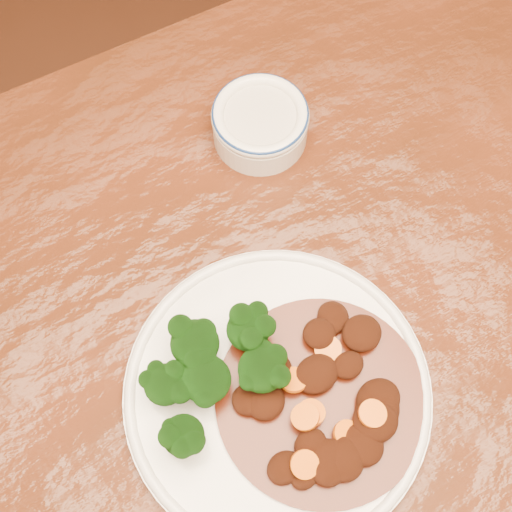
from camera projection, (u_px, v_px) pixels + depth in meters
ground at (294, 445)px, 1.43m from camera, size 4.00×4.00×0.00m
dining_table at (322, 358)px, 0.81m from camera, size 1.59×1.07×0.75m
dinner_plate at (277, 392)px, 0.71m from camera, size 0.31×0.31×0.02m
broccoli_florets at (213, 370)px, 0.68m from camera, size 0.15×0.11×0.05m
mince_stew at (332, 404)px, 0.69m from camera, size 0.21×0.21×0.03m
dip_bowl at (260, 123)px, 0.81m from camera, size 0.11×0.11×0.05m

